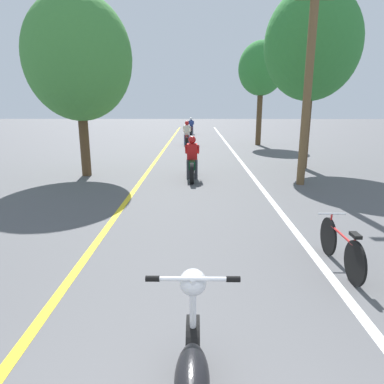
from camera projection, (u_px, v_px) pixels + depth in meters
The scene contains 10 objects.
lane_stripe_center at pixel (153, 165), 14.09m from camera, with size 0.14×48.00×0.01m, color yellow.
lane_stripe_edge at pixel (244, 165), 14.04m from camera, with size 0.14×48.00×0.01m, color white.
utility_pole at pixel (308, 83), 9.93m from camera, with size 1.10×0.24×5.87m.
roadside_tree_right_near at pixel (312, 45), 12.26m from camera, with size 3.43×3.09×6.48m.
roadside_tree_right_far at pixel (261, 69), 19.99m from camera, with size 2.69×2.42×6.02m.
roadside_tree_left at pixel (78, 58), 11.06m from camera, with size 3.49×3.14×5.88m.
motorcycle_rider_lead at pixel (192, 163), 11.34m from camera, with size 0.50×2.14×1.42m.
motorcycle_rider_mid at pixel (187, 136), 20.88m from camera, with size 0.50×2.00×1.46m.
motorcycle_rider_far at pixel (191, 128), 28.59m from camera, with size 0.50×2.11×1.38m.
bicycle_parked at pixel (341, 247), 5.13m from camera, with size 0.44×1.60×0.73m.
Camera 1 is at (0.10, -0.71, 2.41)m, focal length 32.00 mm.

